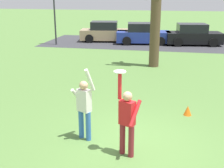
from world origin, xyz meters
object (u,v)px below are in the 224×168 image
object	(u,v)px
parked_car_tan	(106,32)
lamppost_by_lot	(54,10)
person_defender	(84,105)
frisbee_disc	(120,72)
parked_car_blue	(143,34)
person_catcher	(127,118)
parked_car_black	(193,35)
bare_tree_tall	(156,2)
field_cone_orange	(188,110)

from	to	relation	value
parked_car_tan	lamppost_by_lot	xyz separation A→B (m)	(-3.37, -2.36, 1.86)
person_defender	frisbee_disc	world-z (taller)	frisbee_disc
frisbee_disc	parked_car_blue	xyz separation A→B (m)	(-1.12, 16.55, -1.37)
person_catcher	parked_car_tan	world-z (taller)	person_catcher
parked_car_tan	frisbee_disc	bearing A→B (deg)	-84.35
person_catcher	parked_car_black	bearing A→B (deg)	-72.12
parked_car_tan	bare_tree_tall	xyz separation A→B (m)	(4.42, -7.89, 2.65)
frisbee_disc	parked_car_blue	distance (m)	16.65
person_catcher	frisbee_disc	distance (m)	1.13
person_catcher	person_defender	bearing A→B (deg)	-0.00
frisbee_disc	parked_car_black	size ratio (longest dim) A/B	0.07
field_cone_orange	lamppost_by_lot	bearing A→B (deg)	127.83
frisbee_disc	bare_tree_tall	bearing A→B (deg)	88.62
field_cone_orange	person_catcher	bearing A→B (deg)	-118.91
parked_car_tan	field_cone_orange	bearing A→B (deg)	-75.57
person_catcher	bare_tree_tall	size ratio (longest dim) A/B	0.32
person_defender	person_catcher	bearing A→B (deg)	0.00
parked_car_tan	bare_tree_tall	distance (m)	9.42
person_defender	parked_car_black	bearing A→B (deg)	103.33
lamppost_by_lot	person_catcher	bearing A→B (deg)	-62.44
parked_car_blue	parked_car_black	distance (m)	3.79
bare_tree_tall	field_cone_orange	distance (m)	7.41
parked_car_blue	lamppost_by_lot	distance (m)	6.94
person_catcher	bare_tree_tall	distance (m)	9.65
bare_tree_tall	field_cone_orange	bearing A→B (deg)	-76.55
field_cone_orange	person_defender	bearing A→B (deg)	-141.59
parked_car_black	parked_car_tan	bearing A→B (deg)	168.87
person_catcher	parked_car_black	xyz separation A→B (m)	(2.47, 16.87, -0.25)
parked_car_blue	bare_tree_tall	size ratio (longest dim) A/B	0.66
lamppost_by_lot	bare_tree_tall	bearing A→B (deg)	-35.39
lamppost_by_lot	parked_car_tan	bearing A→B (deg)	34.97
person_defender	parked_car_tan	bearing A→B (deg)	126.93
parked_car_blue	bare_tree_tall	world-z (taller)	bare_tree_tall
person_catcher	person_defender	size ratio (longest dim) A/B	1.02
parked_car_black	parked_car_blue	bearing A→B (deg)	175.17
person_catcher	parked_car_tan	bearing A→B (deg)	-49.49
parked_car_blue	parked_car_black	size ratio (longest dim) A/B	1.00
parked_car_tan	parked_car_black	bearing A→B (deg)	-11.13
frisbee_disc	parked_car_blue	world-z (taller)	frisbee_disc
parked_car_tan	bare_tree_tall	bearing A→B (deg)	-68.86
person_catcher	field_cone_orange	distance (m)	3.36
person_defender	lamppost_by_lot	world-z (taller)	lamppost_by_lot
person_catcher	lamppost_by_lot	world-z (taller)	lamppost_by_lot
parked_car_black	person_catcher	bearing A→B (deg)	-106.43
frisbee_disc	bare_tree_tall	world-z (taller)	bare_tree_tall
parked_car_black	field_cone_orange	distance (m)	14.06
frisbee_disc	field_cone_orange	bearing A→B (deg)	57.16
parked_car_tan	parked_car_black	size ratio (longest dim) A/B	1.00
person_defender	parked_car_tan	size ratio (longest dim) A/B	0.47
field_cone_orange	bare_tree_tall	bearing A→B (deg)	103.45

